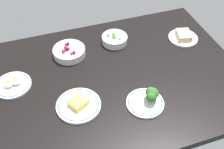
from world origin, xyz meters
TOP-DOWN VIEW (x-y plane):
  - dining_table at (0.00, 0.00)cm, footprint 133.47×93.74cm
  - plate_sandwich at (49.69, 16.72)cm, footprint 17.06×17.06cm
  - plate_cheese at (-20.49, -12.87)cm, footprint 20.71×20.71cm
  - bowl_berries at (-16.82, 23.85)cm, footprint 17.68×17.68cm
  - bowl_peas at (10.38, 26.32)cm, footprint 14.78×14.78cm
  - plate_broccoli at (10.46, -21.03)cm, footprint 17.63×17.63cm
  - plate_eggs at (-48.21, 9.73)cm, footprint 18.06×18.06cm

SIDE VIEW (x-z plane):
  - dining_table at x=0.00cm, z-range 0.00..4.00cm
  - plate_eggs at x=-48.21cm, z-range 2.79..7.52cm
  - plate_cheese at x=-20.49cm, z-range 3.02..7.31cm
  - plate_sandwich at x=49.69cm, z-range 3.25..7.60cm
  - bowl_berries at x=-16.82cm, z-range 3.34..9.50cm
  - bowl_peas at x=10.38cm, z-range 3.60..9.28cm
  - plate_broccoli at x=10.46cm, z-range 2.68..10.79cm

